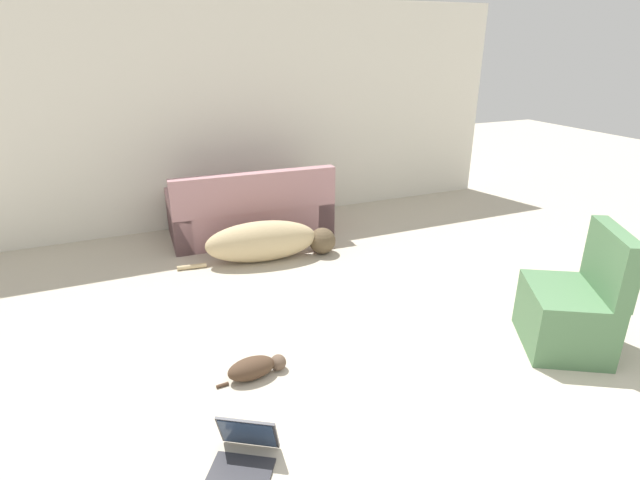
# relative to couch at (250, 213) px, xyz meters

# --- Properties ---
(wall_back) EXTENTS (7.00, 0.06, 2.68)m
(wall_back) POSITION_rel_couch_xyz_m (0.22, 0.59, 1.07)
(wall_back) COLOR silver
(wall_back) RESTS_ON ground_plane
(couch) EXTENTS (1.90, 1.01, 0.85)m
(couch) POSITION_rel_couch_xyz_m (0.00, 0.00, 0.00)
(couch) COLOR #A3757A
(couch) RESTS_ON ground_plane
(dog) EXTENTS (1.72, 0.52, 0.44)m
(dog) POSITION_rel_couch_xyz_m (-0.04, -0.82, -0.05)
(dog) COLOR tan
(dog) RESTS_ON ground_plane
(cat) EXTENTS (0.52, 0.20, 0.15)m
(cat) POSITION_rel_couch_xyz_m (-0.75, -2.71, -0.19)
(cat) COLOR #473323
(cat) RESTS_ON ground_plane
(laptop_open) EXTENTS (0.48, 0.48, 0.26)m
(laptop_open) POSITION_rel_couch_xyz_m (-1.02, -3.42, -0.18)
(laptop_open) COLOR #2D2D33
(laptop_open) RESTS_ON ground_plane
(side_chair) EXTENTS (0.84, 0.87, 0.96)m
(side_chair) POSITION_rel_couch_xyz_m (1.57, -3.29, 0.06)
(side_chair) COLOR #4C754C
(side_chair) RESTS_ON ground_plane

